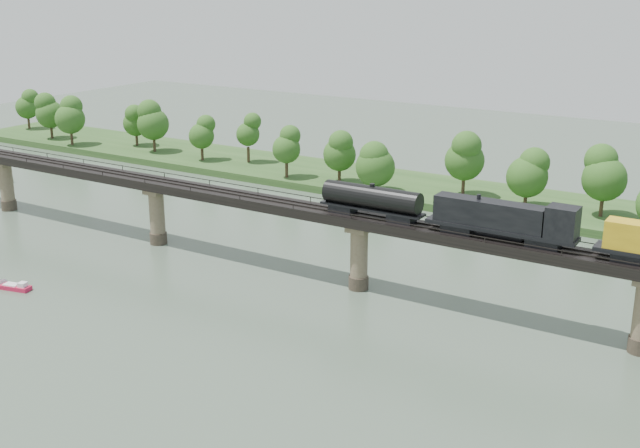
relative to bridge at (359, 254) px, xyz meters
The scene contains 7 objects.
ground 30.49m from the bridge, 90.00° to the right, with size 400.00×400.00×0.00m, color #3C4C3D.
far_bank 55.20m from the bridge, 90.00° to the left, with size 300.00×24.00×1.60m, color #28481D.
bridge is the anchor object (origin of this frame).
bridge_superstructure 6.33m from the bridge, 90.00° to the left, with size 220.00×4.90×0.75m.
far_treeline 51.30m from the bridge, 99.23° to the left, with size 289.06×17.54×13.60m.
freight_train 37.27m from the bridge, ahead, with size 81.99×3.19×5.64m.
motorboat 51.28m from the bridge, 147.56° to the right, with size 4.95×2.66×1.31m.
Camera 1 is at (54.10, -67.69, 44.69)m, focal length 45.00 mm.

